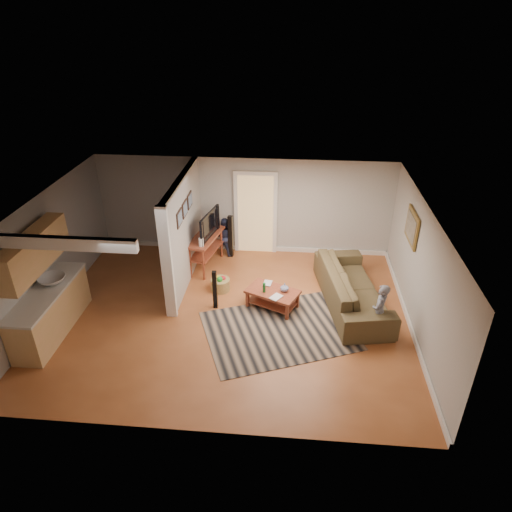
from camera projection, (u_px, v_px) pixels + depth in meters
The scene contains 11 objects.
ground at pixel (229, 315), 9.65m from camera, with size 7.50×7.50×0.00m, color brown.
room_shell at pixel (179, 243), 9.39m from camera, with size 7.54×6.02×2.52m.
area_rug at pixel (279, 330), 9.20m from camera, with size 2.87×2.10×0.01m, color black.
sofa at pixel (350, 303), 10.04m from camera, with size 2.82×1.10×0.82m, color #473B23.
coffee_table at pixel (273, 294), 9.76m from camera, with size 1.24×1.02×0.64m.
tv_console at pixel (206, 239), 11.05m from camera, with size 0.78×1.44×1.17m.
speaker_left at pixel (215, 290), 9.69m from camera, with size 0.09×0.09×0.90m, color black.
speaker_right at pixel (231, 236), 11.65m from camera, with size 0.11×0.11×1.13m, color black.
toy_basket at pixel (220, 284), 10.43m from camera, with size 0.43×0.43×0.39m.
child at pixel (376, 335), 9.08m from camera, with size 0.42×0.28×1.16m, color slate.
toddler at pixel (225, 254), 12.03m from camera, with size 0.50×0.39×1.02m, color #202744.
Camera 1 is at (1.26, -7.74, 5.79)m, focal length 32.00 mm.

